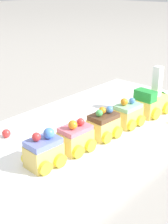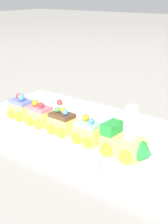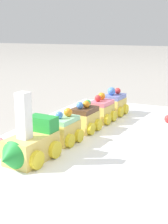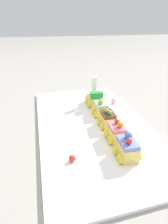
{
  "view_description": "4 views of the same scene",
  "coord_description": "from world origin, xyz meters",
  "px_view_note": "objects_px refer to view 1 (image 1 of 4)",
  "views": [
    {
      "loc": [
        -0.55,
        -0.45,
        0.35
      ],
      "look_at": [
        -0.02,
        0.03,
        0.05
      ],
      "focal_mm": 50.0,
      "sensor_mm": 36.0,
      "label": 1
    },
    {
      "loc": [
        0.48,
        -0.64,
        0.37
      ],
      "look_at": [
        0.01,
        -0.01,
        0.07
      ],
      "focal_mm": 50.0,
      "sensor_mm": 36.0,
      "label": 2
    },
    {
      "loc": [
        0.6,
        0.25,
        0.24
      ],
      "look_at": [
        -0.01,
        -0.04,
        0.07
      ],
      "focal_mm": 50.0,
      "sensor_mm": 36.0,
      "label": 3
    },
    {
      "loc": [
        -0.56,
        0.18,
        0.36
      ],
      "look_at": [
        0.03,
        0.03,
        0.05
      ],
      "focal_mm": 28.0,
      "sensor_mm": 36.0,
      "label": 4
    }
  ],
  "objects_px": {
    "cake_train_locomotive": "(153,102)",
    "cake_car_chocolate": "(103,125)",
    "cake_car_mint": "(128,115)",
    "gumball_red": "(6,133)",
    "cake_car_strawberry": "(75,138)",
    "cake_car_blueberry": "(44,152)"
  },
  "relations": [
    {
      "from": "cake_train_locomotive",
      "to": "cake_car_chocolate",
      "type": "distance_m",
      "value": 0.21
    },
    {
      "from": "cake_train_locomotive",
      "to": "cake_car_mint",
      "type": "bearing_deg",
      "value": 179.95
    },
    {
      "from": "cake_train_locomotive",
      "to": "cake_car_mint",
      "type": "height_order",
      "value": "cake_train_locomotive"
    },
    {
      "from": "cake_train_locomotive",
      "to": "gumball_red",
      "type": "bearing_deg",
      "value": 157.05
    },
    {
      "from": "cake_train_locomotive",
      "to": "cake_car_strawberry",
      "type": "distance_m",
      "value": 0.3
    },
    {
      "from": "cake_car_chocolate",
      "to": "cake_car_mint",
      "type": "bearing_deg",
      "value": 0.06
    },
    {
      "from": "cake_train_locomotive",
      "to": "cake_car_blueberry",
      "type": "xyz_separation_m",
      "value": [
        -0.38,
        0.02,
        -0.0
      ]
    },
    {
      "from": "cake_car_strawberry",
      "to": "cake_car_blueberry",
      "type": "xyz_separation_m",
      "value": [
        -0.08,
        0.01,
        0.0
      ]
    },
    {
      "from": "cake_car_strawberry",
      "to": "gumball_red",
      "type": "height_order",
      "value": "cake_car_strawberry"
    },
    {
      "from": "gumball_red",
      "to": "cake_car_blueberry",
      "type": "bearing_deg",
      "value": -97.92
    },
    {
      "from": "cake_train_locomotive",
      "to": "cake_car_strawberry",
      "type": "xyz_separation_m",
      "value": [
        -0.29,
        0.02,
        -0.0
      ]
    },
    {
      "from": "cake_car_strawberry",
      "to": "gumball_red",
      "type": "xyz_separation_m",
      "value": [
        -0.06,
        0.16,
        -0.02
      ]
    },
    {
      "from": "cake_car_chocolate",
      "to": "gumball_red",
      "type": "distance_m",
      "value": 0.23
    },
    {
      "from": "cake_car_strawberry",
      "to": "gumball_red",
      "type": "distance_m",
      "value": 0.17
    },
    {
      "from": "cake_car_mint",
      "to": "cake_car_chocolate",
      "type": "bearing_deg",
      "value": -179.94
    },
    {
      "from": "cake_car_mint",
      "to": "cake_car_strawberry",
      "type": "relative_size",
      "value": 0.98
    },
    {
      "from": "cake_car_strawberry",
      "to": "cake_car_blueberry",
      "type": "height_order",
      "value": "cake_car_blueberry"
    },
    {
      "from": "cake_train_locomotive",
      "to": "cake_car_mint",
      "type": "xyz_separation_m",
      "value": [
        -0.11,
        0.01,
        -0.0
      ]
    },
    {
      "from": "cake_car_chocolate",
      "to": "cake_car_blueberry",
      "type": "xyz_separation_m",
      "value": [
        -0.17,
        0.01,
        0.0
      ]
    },
    {
      "from": "cake_car_chocolate",
      "to": "cake_car_blueberry",
      "type": "distance_m",
      "value": 0.17
    },
    {
      "from": "cake_car_chocolate",
      "to": "cake_car_strawberry",
      "type": "distance_m",
      "value": 0.09
    },
    {
      "from": "gumball_red",
      "to": "cake_car_chocolate",
      "type": "bearing_deg",
      "value": -47.3
    }
  ]
}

